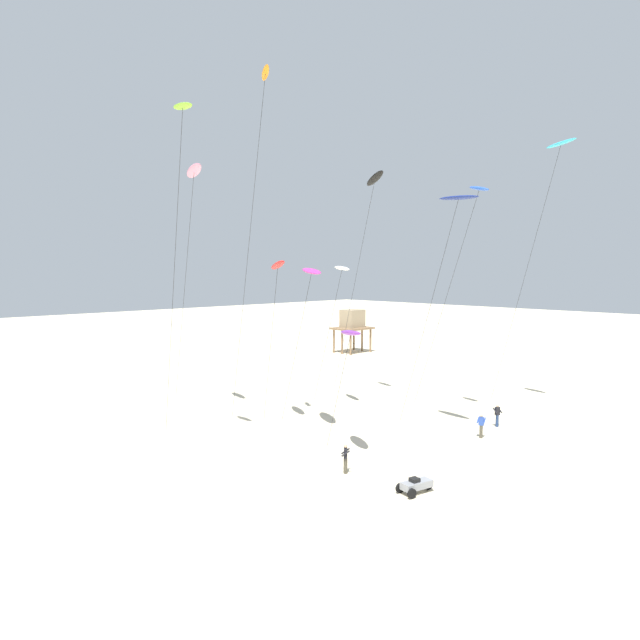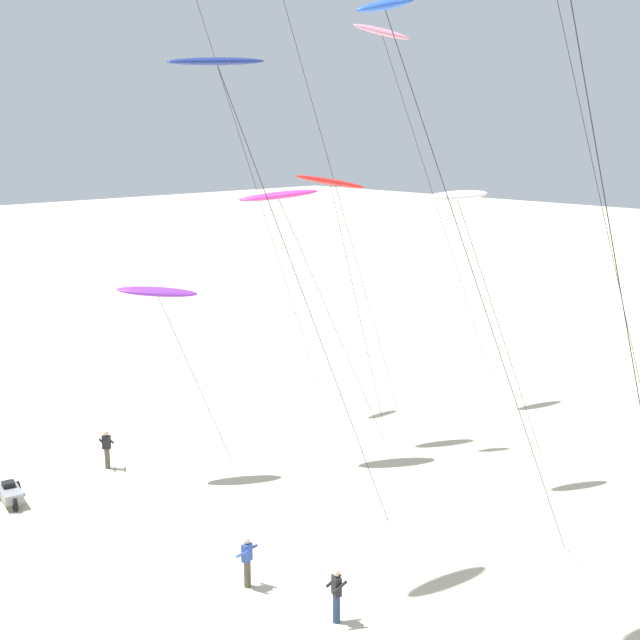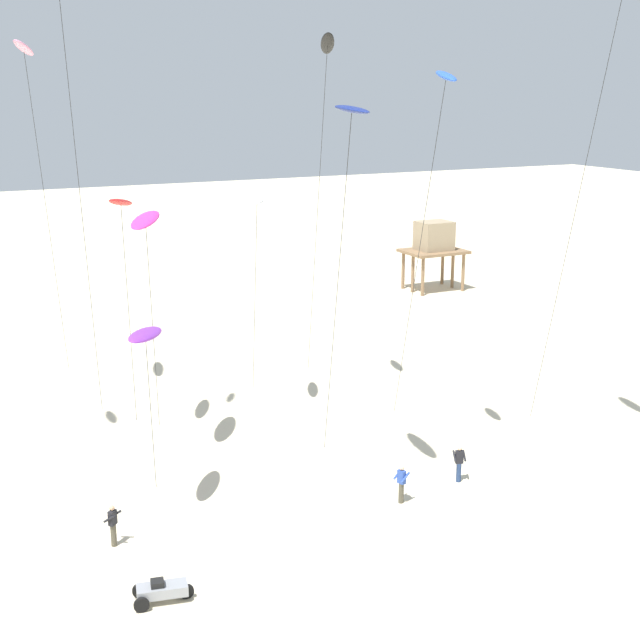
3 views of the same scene
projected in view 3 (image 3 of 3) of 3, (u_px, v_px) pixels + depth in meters
ground_plane at (300, 543)px, 33.96m from camera, size 260.00×260.00×0.00m
kite_magenta at (146, 221)px, 38.16m from camera, size 2.81×6.63×11.65m
kite_navy at (351, 113)px, 33.14m from camera, size 2.51×7.58×16.28m
kite_black at (327, 48)px, 43.78m from camera, size 2.97×8.11×19.61m
kite_purple at (145, 335)px, 34.00m from camera, size 2.51×4.44×8.05m
kite_white at (257, 200)px, 43.99m from camera, size 2.36×6.08×11.83m
kite_pink at (24, 51)px, 43.22m from camera, size 3.20×8.90×19.26m
kite_blue at (445, 84)px, 36.63m from camera, size 2.73×8.09×17.64m
kite_red at (121, 204)px, 40.75m from camera, size 2.15×4.38×12.18m
kite_flyer_nearest at (113, 524)px, 33.52m from camera, size 0.73×0.73×1.67m
kite_flyer_middle at (459, 463)px, 39.03m from camera, size 0.68×0.66×1.67m
kite_flyer_furthest at (401, 483)px, 37.04m from camera, size 0.63×0.64×1.67m
stilt_house at (434, 242)px, 75.55m from camera, size 5.08×3.88×5.91m
beach_buggy at (161, 590)px, 29.96m from camera, size 2.12×1.23×0.82m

